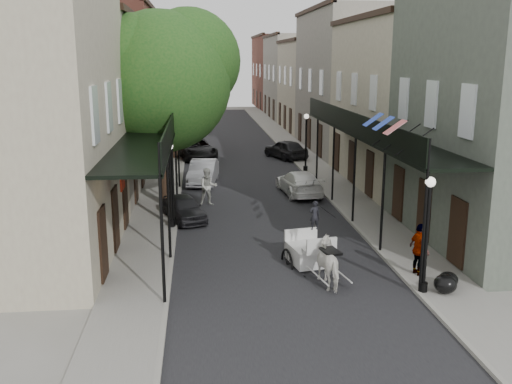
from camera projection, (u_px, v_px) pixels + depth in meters
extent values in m
plane|color=gray|center=(285.00, 276.00, 19.62)|extent=(140.00, 140.00, 0.00)
cube|color=black|center=(241.00, 168.00, 38.98)|extent=(8.00, 90.00, 0.01)
cube|color=gray|center=(167.00, 168.00, 38.47)|extent=(2.20, 90.00, 0.12)
cube|color=gray|center=(313.00, 166.00, 39.47)|extent=(2.20, 90.00, 0.12)
cube|color=#BAB095|center=(127.00, 84.00, 46.61)|extent=(5.00, 80.00, 10.50)
cube|color=gray|center=(333.00, 83.00, 48.32)|extent=(5.00, 80.00, 10.50)
cube|color=black|center=(149.00, 136.00, 24.98)|extent=(2.20, 18.00, 0.12)
cube|color=black|center=(173.00, 124.00, 24.97)|extent=(0.06, 18.00, 1.00)
cylinder|color=black|center=(162.00, 239.00, 16.80)|extent=(0.10, 0.10, 4.00)
cylinder|color=black|center=(173.00, 182.00, 24.55)|extent=(0.10, 0.10, 4.00)
cylinder|color=black|center=(178.00, 152.00, 32.29)|extent=(0.10, 0.10, 4.00)
cube|color=black|center=(371.00, 133.00, 25.98)|extent=(2.20, 18.00, 0.12)
cube|color=black|center=(349.00, 122.00, 25.76)|extent=(0.06, 18.00, 1.00)
cylinder|color=black|center=(424.00, 231.00, 17.59)|extent=(0.10, 0.10, 4.00)
cylinder|color=black|center=(354.00, 178.00, 25.34)|extent=(0.10, 0.10, 4.00)
cylinder|color=black|center=(317.00, 150.00, 33.09)|extent=(0.10, 0.10, 4.00)
cylinder|color=#382619|center=(163.00, 149.00, 28.18)|extent=(0.44, 0.44, 5.60)
sphere|color=#194917|center=(161.00, 82.00, 27.42)|extent=(6.80, 6.80, 6.80)
sphere|color=#194917|center=(189.00, 61.00, 27.91)|extent=(5.10, 5.10, 5.10)
cylinder|color=#382619|center=(174.00, 124.00, 41.80)|extent=(0.44, 0.44, 5.04)
sphere|color=#194917|center=(173.00, 83.00, 41.12)|extent=(6.00, 6.00, 6.00)
sphere|color=#194917|center=(189.00, 70.00, 41.61)|extent=(4.50, 4.50, 4.50)
cylinder|color=black|center=(423.00, 287.00, 18.03)|extent=(0.28, 0.28, 0.30)
cylinder|color=black|center=(426.00, 240.00, 17.67)|extent=(0.12, 0.12, 3.40)
sphere|color=white|center=(430.00, 182.00, 17.25)|extent=(0.32, 0.32, 0.32)
cylinder|color=black|center=(172.00, 223.00, 24.96)|extent=(0.28, 0.28, 0.30)
cylinder|color=black|center=(171.00, 189.00, 24.60)|extent=(0.12, 0.12, 3.40)
sphere|color=white|center=(169.00, 146.00, 24.18)|extent=(0.32, 0.32, 0.32)
cylinder|color=black|center=(305.00, 168.00, 37.39)|extent=(0.28, 0.28, 0.30)
cylinder|color=black|center=(306.00, 145.00, 37.04)|extent=(0.12, 0.12, 3.40)
sphere|color=white|center=(306.00, 116.00, 36.61)|extent=(0.32, 0.32, 0.32)
imported|color=silver|center=(331.00, 263.00, 18.72)|extent=(1.13, 1.91, 1.51)
torus|color=black|center=(283.00, 246.00, 21.03)|extent=(0.30, 1.17, 1.18)
torus|color=black|center=(321.00, 242.00, 21.45)|extent=(0.30, 1.17, 1.18)
torus|color=black|center=(300.00, 264.00, 19.95)|extent=(0.18, 0.61, 0.61)
torus|color=black|center=(330.00, 261.00, 20.27)|extent=(0.18, 0.61, 0.61)
cube|color=silver|center=(304.00, 235.00, 20.98)|extent=(1.57, 1.86, 0.64)
cube|color=silver|center=(314.00, 231.00, 19.98)|extent=(1.17, 0.70, 0.11)
cube|color=silver|center=(317.00, 225.00, 19.70)|extent=(1.09, 0.30, 0.46)
imported|color=black|center=(315.00, 215.00, 19.85)|extent=(0.41, 0.31, 1.03)
imported|color=#B5B6AC|center=(208.00, 187.00, 28.87)|extent=(1.03, 0.86, 1.92)
imported|color=gray|center=(158.00, 154.00, 38.46)|extent=(1.12, 0.64, 1.73)
imported|color=gray|center=(420.00, 249.00, 19.26)|extent=(0.65, 1.12, 1.80)
imported|color=black|center=(184.00, 208.00, 26.27)|extent=(2.45, 3.74, 1.18)
imported|color=#A0A0A5|center=(203.00, 172.00, 33.91)|extent=(2.04, 4.45, 1.41)
imported|color=black|center=(196.00, 149.00, 42.38)|extent=(3.46, 5.74, 1.49)
imported|color=white|center=(299.00, 183.00, 31.28)|extent=(2.22, 4.63, 1.30)
imported|color=black|center=(286.00, 149.00, 42.39)|extent=(3.17, 4.54, 1.44)
ellipsoid|color=black|center=(445.00, 284.00, 17.86)|extent=(0.72, 0.72, 0.61)
ellipsoid|color=black|center=(448.00, 280.00, 18.34)|extent=(0.63, 0.63, 0.50)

